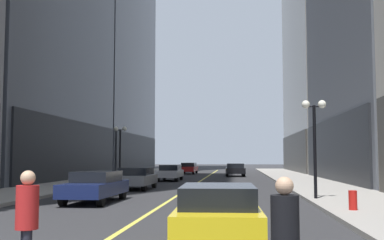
% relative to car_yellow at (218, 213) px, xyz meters
% --- Properties ---
extents(ground_plane, '(200.00, 200.00, 0.00)m').
position_rel_car_yellow_xyz_m(ground_plane, '(-2.61, 28.78, -0.72)').
color(ground_plane, '#2D2D30').
extents(sidewalk_left, '(4.50, 78.00, 0.15)m').
position_rel_car_yellow_xyz_m(sidewalk_left, '(-10.86, 28.78, -0.64)').
color(sidewalk_left, '#9E9991').
rests_on(sidewalk_left, ground).
extents(sidewalk_right, '(4.50, 78.00, 0.15)m').
position_rel_car_yellow_xyz_m(sidewalk_right, '(5.64, 28.78, -0.64)').
color(sidewalk_right, '#9E9991').
rests_on(sidewalk_right, ground).
extents(lane_centre_stripe, '(0.16, 70.00, 0.01)m').
position_rel_car_yellow_xyz_m(lane_centre_stripe, '(-2.61, 28.78, -0.71)').
color(lane_centre_stripe, '#E5D64C').
rests_on(lane_centre_stripe, ground).
extents(car_yellow, '(1.86, 4.10, 1.32)m').
position_rel_car_yellow_xyz_m(car_yellow, '(0.00, 0.00, 0.00)').
color(car_yellow, yellow).
rests_on(car_yellow, ground).
extents(car_navy, '(1.83, 4.80, 1.32)m').
position_rel_car_yellow_xyz_m(car_navy, '(-5.64, 9.65, 0.00)').
color(car_navy, '#141E4C').
rests_on(car_navy, ground).
extents(car_grey, '(1.96, 4.43, 1.32)m').
position_rel_car_yellow_xyz_m(car_grey, '(-5.69, 17.93, 0.00)').
color(car_grey, slate).
rests_on(car_grey, ground).
extents(car_silver, '(1.81, 4.28, 1.32)m').
position_rel_car_yellow_xyz_m(car_silver, '(-5.14, 28.81, 0.00)').
color(car_silver, '#B7B7BC').
rests_on(car_silver, ground).
extents(car_black, '(2.08, 4.53, 1.32)m').
position_rel_car_yellow_xyz_m(car_black, '(0.20, 38.68, 0.00)').
color(car_black, black).
rests_on(car_black, ground).
extents(car_red, '(1.85, 4.79, 1.32)m').
position_rel_car_yellow_xyz_m(car_red, '(-5.29, 45.47, 0.00)').
color(car_red, '#B21919').
rests_on(car_red, ground).
extents(pedestrian_in_black_coat, '(0.48, 0.48, 1.68)m').
position_rel_car_yellow_xyz_m(pedestrian_in_black_coat, '(0.98, -4.51, 0.26)').
color(pedestrian_in_black_coat, black).
rests_on(pedestrian_in_black_coat, ground).
extents(pedestrian_in_red_jacket, '(0.47, 0.47, 1.71)m').
position_rel_car_yellow_xyz_m(pedestrian_in_red_jacket, '(-2.75, -3.34, 0.28)').
color(pedestrian_in_red_jacket, black).
rests_on(pedestrian_in_red_jacket, ground).
extents(street_lamp_left_far, '(1.06, 0.36, 4.43)m').
position_rel_car_yellow_xyz_m(street_lamp_left_far, '(-9.01, 27.24, 2.54)').
color(street_lamp_left_far, black).
rests_on(street_lamp_left_far, ground).
extents(street_lamp_right_mid, '(1.06, 0.36, 4.43)m').
position_rel_car_yellow_xyz_m(street_lamp_right_mid, '(3.79, 10.79, 2.54)').
color(street_lamp_right_mid, black).
rests_on(street_lamp_right_mid, ground).
extents(fire_hydrant_right, '(0.28, 0.28, 0.80)m').
position_rel_car_yellow_xyz_m(fire_hydrant_right, '(4.29, 6.26, -0.32)').
color(fire_hydrant_right, red).
rests_on(fire_hydrant_right, ground).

